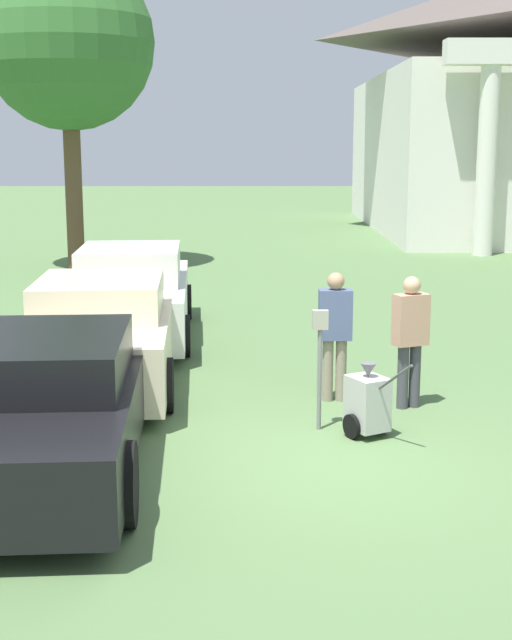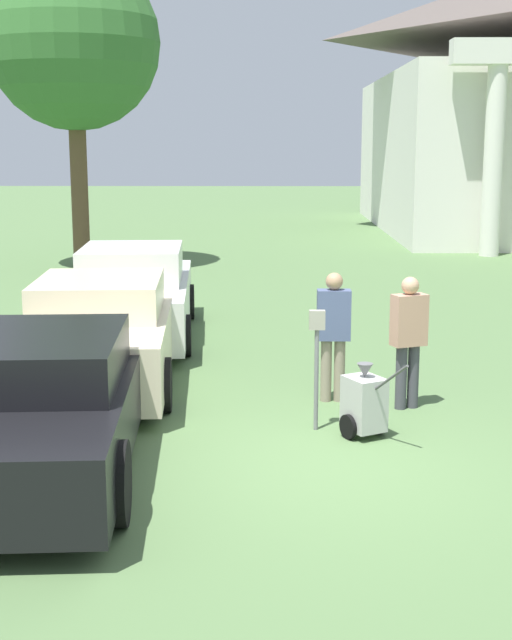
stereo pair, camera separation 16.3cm
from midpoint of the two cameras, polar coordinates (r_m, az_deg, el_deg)
ground_plane at (r=9.28m, az=3.18°, el=-9.23°), size 120.00×120.00×0.00m
parked_car_black at (r=9.30m, az=-13.75°, el=-5.15°), size 2.20×5.12×1.40m
parked_car_cream at (r=12.35m, az=-10.30°, el=-0.85°), size 2.23×4.85×1.47m
parked_car_white at (r=15.17m, az=-8.40°, el=1.54°), size 2.22×4.92×1.56m
parking_meter at (r=10.11m, az=3.53°, el=-1.75°), size 0.18×0.09×1.40m
person_worker at (r=11.28m, az=4.55°, el=-0.56°), size 0.42×0.22×1.66m
person_supervisor at (r=11.10m, az=9.31°, el=-0.89°), size 0.47×0.36×1.65m
equipment_cart at (r=10.08m, az=6.57°, el=-5.28°), size 0.65×0.96×1.00m
shade_tree at (r=23.89m, az=-12.27°, el=16.90°), size 4.37×4.37×7.91m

